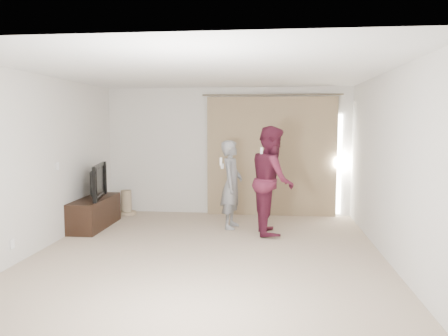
{
  "coord_description": "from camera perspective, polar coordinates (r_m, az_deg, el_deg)",
  "views": [
    {
      "loc": [
        0.89,
        -6.17,
        1.9
      ],
      "look_at": [
        0.1,
        1.2,
        1.11
      ],
      "focal_mm": 35.0,
      "sensor_mm": 36.0,
      "label": 1
    }
  ],
  "objects": [
    {
      "name": "ceiling",
      "position": [
        6.28,
        -2.12,
        12.44
      ],
      "size": [
        5.0,
        5.5,
        0.01
      ],
      "primitive_type": "cube",
      "color": "white",
      "rests_on": "wall_back"
    },
    {
      "name": "wall_left",
      "position": [
        7.07,
        -22.56,
        0.71
      ],
      "size": [
        0.04,
        5.5,
        2.6
      ],
      "color": "beige",
      "rests_on": "ground"
    },
    {
      "name": "tv",
      "position": [
        8.17,
        -16.66,
        -1.66
      ],
      "size": [
        0.35,
        1.08,
        0.62
      ],
      "primitive_type": "imported",
      "rotation": [
        0.0,
        0.0,
        1.77
      ],
      "color": "black",
      "rests_on": "tv_console"
    },
    {
      "name": "floor",
      "position": [
        6.52,
        -2.03,
        -10.9
      ],
      "size": [
        5.5,
        5.5,
        0.0
      ],
      "primitive_type": "plane",
      "color": "#C0AA90",
      "rests_on": "ground"
    },
    {
      "name": "person_woman",
      "position": [
        7.45,
        6.29,
        -1.57
      ],
      "size": [
        0.8,
        0.97,
        1.84
      ],
      "color": "#52182A",
      "rests_on": "ground"
    },
    {
      "name": "person_man",
      "position": [
        7.8,
        1.0,
        -2.15
      ],
      "size": [
        0.45,
        0.62,
        1.57
      ],
      "color": "slate",
      "rests_on": "ground"
    },
    {
      "name": "scratching_post",
      "position": [
        9.22,
        -12.63,
        -4.7
      ],
      "size": [
        0.38,
        0.38,
        0.5
      ],
      "color": "#9D876C",
      "rests_on": "ground"
    },
    {
      "name": "curtain",
      "position": [
        8.88,
        6.28,
        1.51
      ],
      "size": [
        2.8,
        0.11,
        2.46
      ],
      "color": "tan",
      "rests_on": "ground"
    },
    {
      "name": "tv_console",
      "position": [
        8.26,
        -16.54,
        -5.62
      ],
      "size": [
        0.48,
        1.38,
        0.53
      ],
      "primitive_type": "cube",
      "color": "black",
      "rests_on": "ground"
    },
    {
      "name": "wall_back",
      "position": [
        8.99,
        0.44,
        2.22
      ],
      "size": [
        5.0,
        0.04,
        2.6
      ],
      "primitive_type": "cube",
      "color": "beige",
      "rests_on": "ground"
    }
  ]
}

